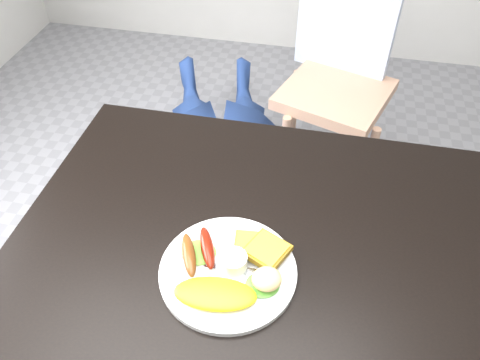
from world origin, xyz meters
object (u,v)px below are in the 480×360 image
Objects in this scene: dining_table at (286,247)px; dining_chair at (335,94)px; person at (218,43)px; plate at (228,271)px.

dining_chair is at bearing 85.56° from dining_table.
dining_chair is (0.08, 1.05, -0.28)m from dining_table.
dining_chair is at bearing -159.00° from person.
person is at bearing 114.44° from dining_table.
plate is (0.22, -0.83, -0.05)m from person.
dining_table is 1.09m from dining_chair.
plate is (-0.11, -0.10, 0.03)m from dining_table.
dining_chair is at bearing 80.68° from plate.
dining_table is at bearing 44.21° from plate.
person is at bearing -122.96° from dining_chair.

